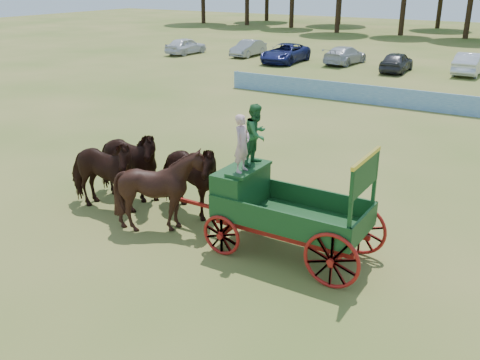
% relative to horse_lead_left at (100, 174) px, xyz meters
% --- Properties ---
extents(ground, '(160.00, 160.00, 0.00)m').
position_rel_horse_lead_left_xyz_m(ground, '(7.23, 0.34, -1.20)').
color(ground, olive).
rests_on(ground, ground).
extents(horse_lead_left, '(2.92, 1.49, 2.39)m').
position_rel_horse_lead_left_xyz_m(horse_lead_left, '(0.00, 0.00, 0.00)').
color(horse_lead_left, black).
rests_on(horse_lead_left, ground).
extents(horse_lead_right, '(2.89, 1.41, 2.39)m').
position_rel_horse_lead_left_xyz_m(horse_lead_right, '(0.00, 1.10, 0.00)').
color(horse_lead_right, black).
rests_on(horse_lead_right, ground).
extents(horse_wheel_left, '(2.49, 2.29, 2.40)m').
position_rel_horse_lead_left_xyz_m(horse_wheel_left, '(2.40, 0.00, 0.00)').
color(horse_wheel_left, black).
rests_on(horse_wheel_left, ground).
extents(horse_wheel_right, '(3.02, 1.77, 2.39)m').
position_rel_horse_lead_left_xyz_m(horse_wheel_right, '(2.40, 1.10, 0.00)').
color(horse_wheel_right, black).
rests_on(horse_wheel_right, ground).
extents(farm_dray, '(6.00, 2.00, 3.74)m').
position_rel_horse_lead_left_xyz_m(farm_dray, '(5.36, 0.59, 0.44)').
color(farm_dray, '#A91F10').
rests_on(farm_dray, ground).
extents(sponsor_banner, '(26.00, 0.08, 1.05)m').
position_rel_horse_lead_left_xyz_m(sponsor_banner, '(6.23, 18.34, -0.67)').
color(sponsor_banner, '#1E62A5').
rests_on(sponsor_banner, ground).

